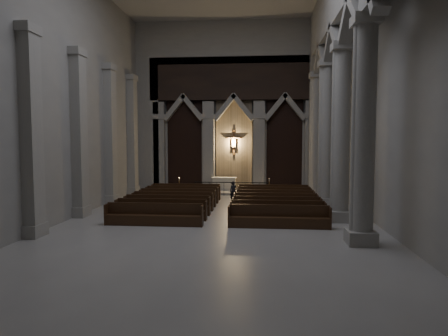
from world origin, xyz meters
name	(u,v)px	position (x,y,z in m)	size (l,w,h in m)	color
room	(216,47)	(0.00, 0.00, 7.60)	(24.00, 24.10, 12.00)	#9E9B96
sanctuary_wall	(234,98)	(0.00, 11.54, 6.62)	(14.00, 0.77, 12.00)	#9A9790
right_arcade	(343,46)	(5.50, 1.33, 7.83)	(1.00, 24.00, 12.00)	#9A9790
left_pilasters	(96,136)	(-6.75, 3.50, 3.91)	(0.60, 13.00, 8.03)	#9A9790
sanctuary_step	(233,192)	(0.00, 10.60, 0.07)	(8.50, 2.60, 0.15)	#9A9790
altar	(224,183)	(-0.64, 11.04, 0.60)	(1.74, 0.70, 0.89)	beige
altar_rail	(231,187)	(0.00, 9.04, 0.63)	(4.82, 0.09, 0.95)	black
candle_stand_left	(179,191)	(-3.43, 8.89, 0.33)	(0.20, 0.20, 1.21)	#B28036
candle_stand_right	(269,191)	(2.49, 9.05, 0.33)	(0.20, 0.20, 1.21)	#B28036
pews	(224,205)	(0.00, 3.63, 0.31)	(9.71, 7.99, 0.96)	black
worshipper	(233,191)	(0.31, 6.75, 0.61)	(0.44, 0.29, 1.22)	black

